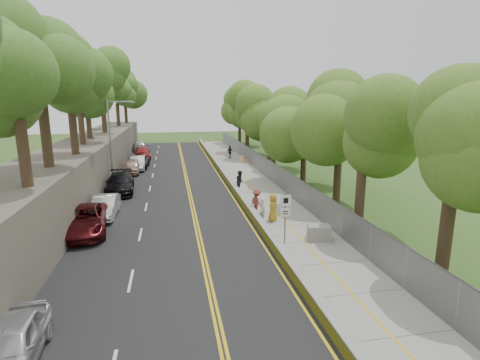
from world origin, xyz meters
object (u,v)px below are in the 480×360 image
Objects in this scene: car_0 at (10,345)px; painter_0 at (273,207)px; streetlight at (112,137)px; car_2 at (84,220)px; construction_barrel at (242,159)px; person_far at (230,152)px; concrete_block at (319,232)px; signpost at (285,211)px; car_1 at (105,206)px.

car_0 is 2.26× the size of painter_0.
streetlight reaches higher than car_2.
construction_barrel is 23.34m from painter_0.
painter_0 is 26.92m from person_far.
painter_0 reaches higher than car_2.
car_2 is (-0.33, 12.05, 0.09)m from car_0.
car_0 is 16.84m from painter_0.
streetlight is at bearing 129.13° from concrete_block.
car_2 is at bearing 97.50° from painter_0.
signpost reaches higher than construction_barrel.
car_0 is (-11.32, -8.08, -1.20)m from signpost.
car_1 is at bearing 81.90° from painter_0.
painter_0 is (11.91, -13.00, -3.65)m from streetlight.
car_0 is at bearing -144.48° from signpost.
streetlight is 4.24× the size of painter_0.
car_0 reaches higher than construction_barrel.
streetlight reaches higher than car_0.
concrete_block is 30.68m from person_far.
streetlight is at bearing 49.80° from painter_0.
streetlight is at bearing -144.47° from construction_barrel.
streetlight is 13.58m from car_2.
signpost is 13.96m from car_0.
car_0 is (0.19, -25.09, -3.87)m from streetlight.
signpost is 13.09m from car_1.
concrete_block is at bearing -50.87° from streetlight.
painter_0 reaches higher than concrete_block.
car_1 is (0.41, 15.21, 0.01)m from car_0.
car_2 is (-14.44, -23.25, 0.37)m from construction_barrel.
car_2 is at bearing -121.84° from construction_barrel.
construction_barrel is at bearing 65.58° from car_0.
signpost is 0.53× the size of car_2.
car_1 is at bearing 85.82° from car_0.
car_0 is at bearing -93.94° from car_2.
car_1 is 2.61× the size of person_far.
person_far is at bearing 105.79° from construction_barrel.
signpost is at bearing 68.09° from person_far.
car_1 is (-13.06, 6.91, 0.29)m from concrete_block.
construction_barrel is 0.15× the size of car_2.
person_far is at bearing 86.76° from signpost.
concrete_block is at bearing -20.71° from car_2.
concrete_block is at bearing -147.94° from painter_0.
concrete_block is 0.29× the size of car_1.
car_2 is at bearing 44.88° from person_far.
painter_0 is (0.40, 4.02, -0.97)m from signpost.
signpost is 1.64× the size of painter_0.
person_far is at bearing 68.83° from car_0.
car_0 is 41.11m from person_far.
painter_0 is (11.72, 12.09, 0.23)m from car_0.
painter_0 is at bearing -5.31° from car_2.
construction_barrel is at bearing 35.53° from streetlight.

